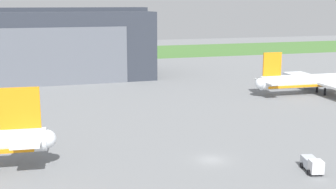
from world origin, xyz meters
name	(u,v)px	position (x,y,z in m)	size (l,w,h in m)	color
ground_plane	(212,160)	(0.00, 0.00, 0.00)	(440.00, 440.00, 0.00)	slate
grass_field_strip	(85,54)	(0.00, 152.96, 0.04)	(440.00, 56.00, 0.08)	#477635
maintenance_hangar	(21,45)	(-27.49, 86.52, 10.53)	(78.69, 29.54, 21.99)	#2D333D
airliner_far_left	(326,81)	(48.54, 39.19, 3.45)	(40.74, 33.86, 11.29)	silver
fuel_bowser	(312,164)	(11.74, -8.72, 1.12)	(3.00, 5.09, 2.17)	silver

